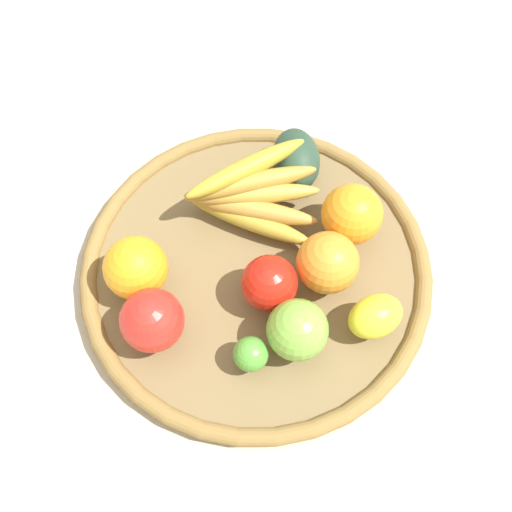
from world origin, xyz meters
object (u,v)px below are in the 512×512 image
(apple_1, at_px, (297,330))
(avocado, at_px, (296,159))
(orange_1, at_px, (352,214))
(lime_0, at_px, (251,354))
(orange_0, at_px, (136,268))
(lemon_0, at_px, (375,316))
(apple_0, at_px, (269,283))
(apple_2, at_px, (152,320))
(banana_bunch, at_px, (250,195))
(orange_2, at_px, (328,263))

(apple_1, distance_m, avocado, 0.24)
(apple_1, height_order, orange_1, orange_1)
(lime_0, height_order, orange_0, orange_0)
(orange_1, height_order, orange_0, same)
(lemon_0, bearing_deg, apple_0, -68.22)
(apple_2, bearing_deg, banana_bunch, -173.71)
(banana_bunch, xyz_separation_m, lemon_0, (0.03, 0.21, -0.01))
(apple_2, xyz_separation_m, apple_0, (-0.12, 0.07, -0.00))
(apple_2, xyz_separation_m, lime_0, (-0.04, 0.11, -0.02))
(lemon_0, bearing_deg, orange_1, -132.42)
(orange_1, height_order, orange_2, orange_1)
(apple_2, distance_m, orange_2, 0.22)
(banana_bunch, bearing_deg, apple_2, 6.29)
(apple_2, relative_size, avocado, 0.82)
(apple_2, height_order, orange_1, orange_1)
(orange_1, bearing_deg, orange_2, 12.58)
(orange_1, height_order, apple_0, orange_1)
(apple_0, height_order, orange_2, orange_2)
(banana_bunch, relative_size, apple_0, 2.55)
(orange_2, distance_m, orange_0, 0.23)
(orange_0, bearing_deg, banana_bunch, 167.12)
(orange_2, bearing_deg, lime_0, -1.17)
(apple_0, distance_m, orange_0, 0.16)
(apple_2, distance_m, orange_1, 0.28)
(orange_1, bearing_deg, lemon_0, 47.58)
(apple_1, xyz_separation_m, lime_0, (0.05, -0.03, -0.02))
(lime_0, xyz_separation_m, avocado, (-0.24, -0.12, 0.01))
(avocado, height_order, orange_2, orange_2)
(avocado, xyz_separation_m, orange_0, (0.25, -0.05, 0.01))
(banana_bunch, relative_size, lemon_0, 2.56)
(lime_0, distance_m, apple_0, 0.09)
(apple_0, bearing_deg, lemon_0, 111.78)
(lemon_0, relative_size, apple_0, 0.99)
(orange_1, relative_size, orange_2, 1.01)
(lime_0, relative_size, apple_0, 0.60)
(orange_1, xyz_separation_m, orange_0, (0.22, -0.16, 0.00))
(apple_0, bearing_deg, apple_1, 66.75)
(banana_bunch, distance_m, orange_0, 0.17)
(orange_1, xyz_separation_m, lime_0, (0.21, 0.01, -0.02))
(apple_2, bearing_deg, lemon_0, 131.36)
(apple_0, height_order, avocado, apple_0)
(avocado, bearing_deg, apple_0, 27.72)
(apple_2, bearing_deg, apple_1, 125.35)
(apple_2, xyz_separation_m, avocado, (-0.29, -0.01, -0.01))
(banana_bunch, relative_size, orange_1, 2.24)
(lemon_0, height_order, orange_0, orange_0)
(orange_1, xyz_separation_m, lemon_0, (0.09, 0.10, -0.01))
(apple_0, relative_size, orange_0, 0.87)
(avocado, relative_size, orange_2, 1.20)
(lime_0, relative_size, avocado, 0.45)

